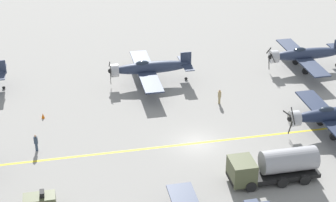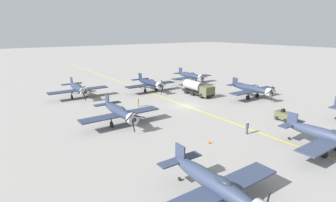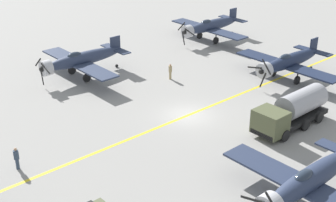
# 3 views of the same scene
# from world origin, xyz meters

# --- Properties ---
(ground_plane) EXTENTS (400.00, 400.00, 0.00)m
(ground_plane) POSITION_xyz_m (0.00, 0.00, 0.00)
(ground_plane) COLOR gray
(taxiway_stripe) EXTENTS (0.30, 160.00, 0.01)m
(taxiway_stripe) POSITION_xyz_m (0.00, 0.00, 0.00)
(taxiway_stripe) COLOR yellow
(taxiway_stripe) RESTS_ON ground
(airplane_near_right) EXTENTS (12.00, 9.98, 3.65)m
(airplane_near_right) POSITION_xyz_m (14.33, -17.53, 2.01)
(airplane_near_right) COLOR #28334C
(airplane_near_right) RESTS_ON ground
(airplane_mid_right) EXTENTS (12.00, 9.98, 3.65)m
(airplane_mid_right) POSITION_xyz_m (14.25, 2.20, 2.01)
(airplane_mid_right) COLOR #2A344E
(airplane_mid_right) RESTS_ON ground
(airplane_mid_left) EXTENTS (12.00, 9.98, 3.65)m
(airplane_mid_left) POSITION_xyz_m (-14.52, 3.41, 2.01)
(airplane_mid_left) COLOR #28324C
(airplane_mid_left) RESTS_ON ground
(airplane_near_center) EXTENTS (12.00, 9.98, 3.65)m
(airplane_near_center) POSITION_xyz_m (-0.70, -13.82, 2.01)
(airplane_near_center) COLOR #1C2640
(airplane_near_center) RESTS_ON ground
(fuel_tanker) EXTENTS (2.68, 8.00, 2.98)m
(fuel_tanker) POSITION_xyz_m (-7.34, -5.05, 1.51)
(fuel_tanker) COLOR black
(fuel_tanker) RESTS_ON ground
(ground_crew_walking) EXTENTS (0.37, 0.37, 1.71)m
(ground_crew_walking) POSITION_xyz_m (7.56, -4.56, 0.93)
(ground_crew_walking) COLOR tan
(ground_crew_walking) RESTS_ON ground
(ground_crew_inspecting) EXTENTS (0.38, 0.38, 1.75)m
(ground_crew_inspecting) POSITION_xyz_m (1.84, 15.34, 0.95)
(ground_crew_inspecting) COLOR #334256
(ground_crew_inspecting) RESTS_ON ground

